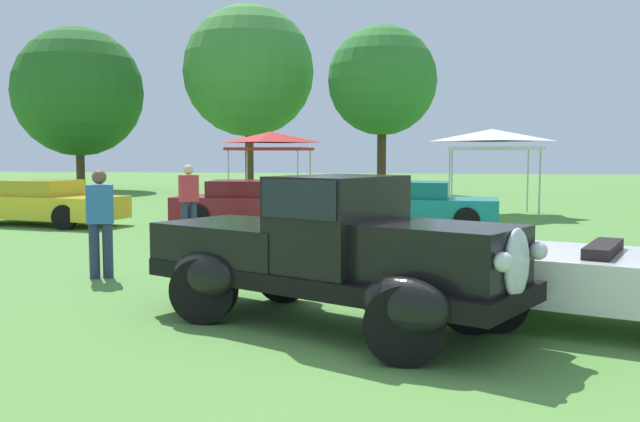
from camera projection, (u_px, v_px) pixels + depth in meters
name	position (u px, v px, depth m)	size (l,w,h in m)	color
ground_plane	(371.00, 338.00, 7.28)	(120.00, 120.00, 0.00)	#568C3D
feature_pickup_truck	(332.00, 250.00, 7.66)	(4.58, 3.34, 1.70)	black
show_car_yellow	(43.00, 203.00, 18.73)	(4.64, 2.51, 1.22)	yellow
show_car_burgundy	(248.00, 204.00, 18.46)	(4.04, 1.87, 1.22)	maroon
show_car_teal	(420.00, 206.00, 17.71)	(3.93, 1.93, 1.22)	teal
spectator_near_truck	(100.00, 220.00, 10.70)	(0.46, 0.38, 1.69)	#283351
spectator_between_cars	(189.00, 199.00, 15.48)	(0.46, 0.44, 1.69)	#283351
canopy_tent_left_field	(271.00, 140.00, 24.46)	(2.69, 2.69, 2.71)	#B7B7BC
canopy_tent_center_field	(492.00, 138.00, 21.73)	(2.85, 2.85, 2.71)	#B7B7BC
treeline_far_left	(78.00, 92.00, 35.82)	(6.67, 6.67, 8.47)	brown
treeline_mid_left	(249.00, 71.00, 35.63)	(6.77, 6.77, 9.58)	brown
treeline_center	(382.00, 81.00, 33.18)	(5.26, 5.26, 8.08)	#47331E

